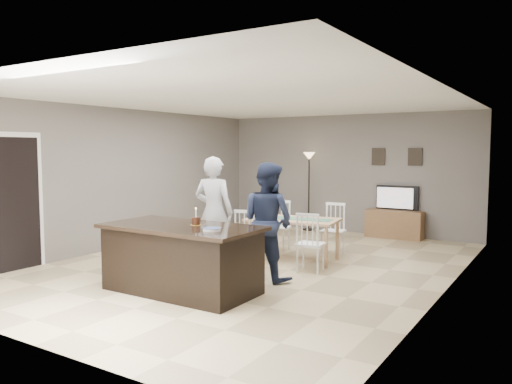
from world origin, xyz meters
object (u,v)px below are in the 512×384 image
Objects in this scene: tv_console at (394,224)px; dining_table at (293,226)px; television at (396,198)px; kitchen_island at (182,258)px; man at (268,221)px; floor_lamp at (309,170)px; birthday_cake at (196,221)px; woman at (214,212)px; plate_stack at (212,229)px.

dining_table is at bearing -105.36° from tv_console.
television is (0.00, 0.07, 0.56)m from tv_console.
dining_table is (0.36, 2.50, 0.14)m from kitchen_island.
television is at bearing 66.38° from dining_table.
television is at bearing -87.48° from man.
television is 2.12m from floor_lamp.
man reaches higher than birthday_cake.
kitchen_island is 5.78m from television.
birthday_cake is 2.41m from dining_table.
kitchen_island is 2.35× the size of television.
woman is 1.86m from plate_stack.
kitchen_island is 1.25× the size of man.
dining_table is at bearing -137.92° from woman.
man is at bearing -97.21° from tv_console.
floor_lamp is at bearing 2.53° from television.
man is (-0.56, -4.40, 0.56)m from tv_console.
kitchen_island is at bearing 97.61° from woman.
woman is (-0.48, 1.35, 0.44)m from kitchen_island.
kitchen_island is 2.53m from dining_table.
kitchen_island is at bearing 77.99° from television.
floor_lamp is (-0.84, 5.55, 0.97)m from kitchen_island.
floor_lamp reaches higher than man.
man reaches higher than television.
television is at bearing 90.00° from tv_console.
woman reaches higher than birthday_cake.
floor_lamp reaches higher than tv_console.
man is 4.66m from floor_lamp.
floor_lamp is (-0.36, 4.20, 0.53)m from woman.
floor_lamp is (-0.99, 5.43, 0.47)m from birthday_cake.
television is 5.82m from plate_stack.
dining_table is at bearing -68.16° from man.
dining_table is 1.05× the size of floor_lamp.
dining_table reaches higher than kitchen_island.
tv_console is at bearing 77.84° from kitchen_island.
tv_console is 5.78m from plate_stack.
kitchen_island is 5.70m from tv_console.
man is at bearing 159.09° from woman.
dining_table is (0.21, 2.37, -0.36)m from birthday_cake.
floor_lamp is at bearing 102.81° from dining_table.
man is (1.12, -0.18, -0.04)m from woman.
woman reaches higher than tv_console.
plate_stack is at bearing -95.78° from tv_console.
tv_console is 0.67× the size of woman.
kitchen_island is 1.40m from man.
plate_stack is (1.10, -1.50, 0.02)m from woman.
television is at bearing 79.22° from birthday_cake.
dining_table is at bearing 95.72° from plate_stack.
man is (-0.56, -4.47, -0.00)m from television.
woman is at bearing 0.62° from man.
tv_console is 0.57m from television.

